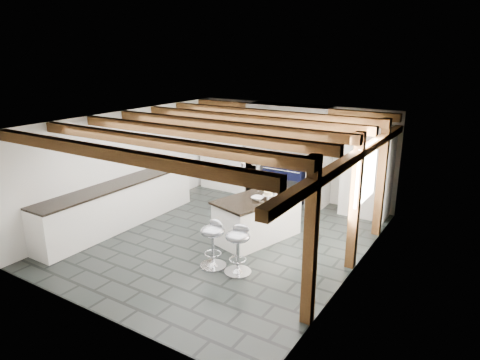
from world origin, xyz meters
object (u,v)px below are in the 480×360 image
Objects in this scene: bar_stool_far at (213,238)px; range_cooker at (287,181)px; bar_stool_near at (238,244)px; kitchen_island at (258,217)px.

range_cooker is at bearing 106.20° from bar_stool_far.
range_cooker is 3.78m from bar_stool_near.
bar_stool_far is at bearing -76.40° from kitchen_island.
kitchen_island is (0.52, -2.32, -0.04)m from range_cooker.
kitchen_island is 1.39m from bar_stool_far.
bar_stool_near is at bearing 14.10° from bar_stool_far.
range_cooker is 3.73m from bar_stool_far.
range_cooker is 1.21× the size of bar_stool_near.
bar_stool_near and bar_stool_far have the same top height.
bar_stool_near is at bearing -75.72° from range_cooker.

